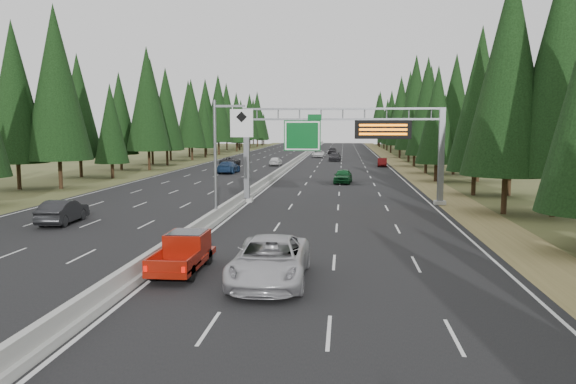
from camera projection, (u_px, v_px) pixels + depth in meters
name	position (u px, v px, depth m)	size (l,w,h in m)	color
road	(292.00, 166.00, 91.62)	(32.00, 260.00, 0.08)	black
shoulder_right	(403.00, 166.00, 89.87)	(3.60, 260.00, 0.06)	olive
shoulder_left	(186.00, 165.00, 93.38)	(3.60, 260.00, 0.06)	#3E4A22
median_barrier	(292.00, 163.00, 91.58)	(0.70, 260.00, 0.85)	#9C9C97
sign_gantry	(350.00, 140.00, 45.55)	(16.75, 0.98, 7.80)	slate
hov_sign_pole	(224.00, 152.00, 36.63)	(2.80, 0.50, 8.00)	slate
tree_row_right	(432.00, 107.00, 87.36)	(11.41, 246.39, 18.92)	black
tree_row_left	(143.00, 107.00, 85.59)	(11.84, 244.46, 18.74)	black
silver_minivan	(270.00, 260.00, 22.67)	(2.97, 6.45, 1.79)	#B2B1B6
red_pickup	(185.00, 250.00, 24.63)	(1.78, 5.00, 1.63)	black
car_ahead_green	(343.00, 176.00, 62.82)	(1.87, 4.65, 1.58)	#135627
car_ahead_dkred	(382.00, 162.00, 88.97)	(1.43, 4.09, 1.35)	#5B0D0D
car_ahead_dkgrey	(335.00, 157.00, 103.48)	(2.08, 5.13, 1.49)	#232326
car_ahead_white	(318.00, 154.00, 116.43)	(2.40, 5.21, 1.45)	silver
car_ahead_far	(332.00, 151.00, 130.17)	(1.87, 4.66, 1.59)	black
car_onc_near	(63.00, 212.00, 36.50)	(1.66, 4.76, 1.57)	black
car_onc_blue	(229.00, 167.00, 76.35)	(2.29, 5.63, 1.63)	navy
car_onc_white	(276.00, 161.00, 91.13)	(1.71, 4.25, 1.45)	silver
car_onc_far	(230.00, 161.00, 90.59)	(2.47, 5.35, 1.49)	black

